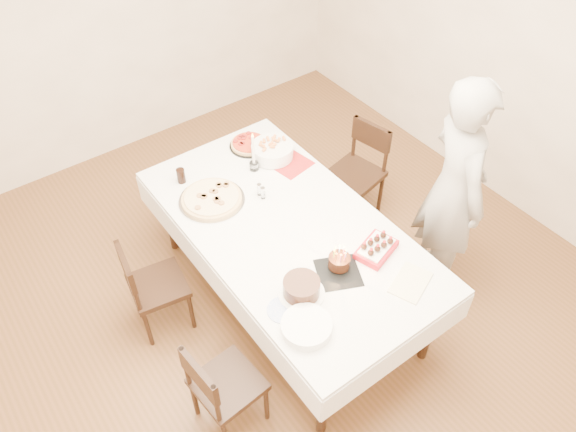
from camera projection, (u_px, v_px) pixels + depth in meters
floor at (286, 310)px, 4.09m from camera, size 5.00×5.00×0.00m
wall_back at (105, 8)px, 4.56m from camera, size 4.50×0.04×2.70m
wall_right at (536, 49)px, 4.07m from camera, size 0.04×5.00×2.70m
dining_table at (288, 264)px, 3.91m from camera, size 1.75×2.39×0.75m
chair_right_savory at (355, 175)px, 4.52m from camera, size 0.50×0.50×0.83m
chair_left_savory at (158, 286)px, 3.76m from camera, size 0.45×0.45×0.77m
chair_left_dessert at (228, 384)px, 3.25m from camera, size 0.43×0.43×0.78m
person at (454, 190)px, 3.74m from camera, size 0.62×0.73×1.70m
pizza_white at (212, 199)px, 3.80m from camera, size 0.53×0.53×0.04m
pizza_pepperoni at (249, 144)px, 4.22m from camera, size 0.32×0.32×0.04m
red_placemat at (290, 164)px, 4.09m from camera, size 0.30×0.30×0.01m
pasta_bowl at (272, 151)px, 4.11m from camera, size 0.32×0.32×0.10m
taper_candle at (253, 152)px, 3.94m from camera, size 0.08×0.08×0.32m
shaker_pair at (263, 193)px, 3.80m from camera, size 0.09×0.09×0.09m
cola_glass at (181, 176)px, 3.91m from camera, size 0.07×0.07×0.11m
layer_cake at (301, 288)px, 3.22m from camera, size 0.36×0.36×0.11m
cake_board at (338, 273)px, 3.37m from camera, size 0.34×0.34×0.01m
birthday_cake at (340, 258)px, 3.34m from camera, size 0.17×0.17×0.14m
strawberry_box at (376, 248)px, 3.46m from camera, size 0.31×0.25×0.07m
box_lid at (410, 283)px, 3.31m from camera, size 0.32×0.27×0.02m
plate_stack at (306, 327)px, 3.06m from camera, size 0.35×0.35×0.06m
china_plate at (283, 310)px, 3.17m from camera, size 0.24×0.24×0.01m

